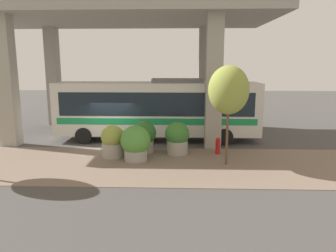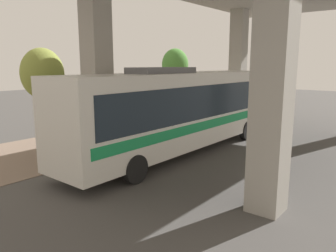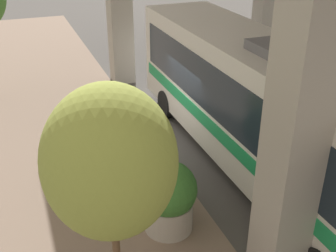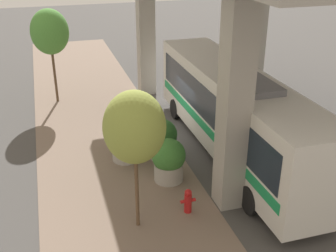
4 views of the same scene
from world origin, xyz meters
The scene contains 10 objects.
ground_plane centered at (0.00, 0.00, 0.00)m, with size 80.00×80.00×0.00m, color #474442.
sidewalk_strip centered at (-3.00, 0.00, 0.01)m, with size 6.00×40.00×0.02m.
bus centered at (2.09, -2.61, 2.09)m, with size 2.53×12.46×3.86m.
fire_hydrant centered at (-1.06, -6.03, 0.46)m, with size 0.54×0.26×0.92m.
planter_front centered at (-0.87, -2.07, 0.90)m, with size 1.34×1.34×1.75m.
planter_middle centered at (-2.36, -1.82, 0.89)m, with size 1.49×1.49×1.78m.
planter_back centered at (-1.79, -0.57, 0.83)m, with size 1.19×1.19×1.68m.
planter_extra centered at (-1.09, -3.87, 0.88)m, with size 1.30×1.30×1.74m.
street_tree_near centered at (-4.73, 5.87, 3.94)m, with size 2.01×2.01×5.16m.
street_tree_far centered at (-2.86, -6.23, 3.56)m, with size 1.88×1.88×4.70m.
Camera 4 is at (-5.14, -17.22, 8.83)m, focal length 45.00 mm.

